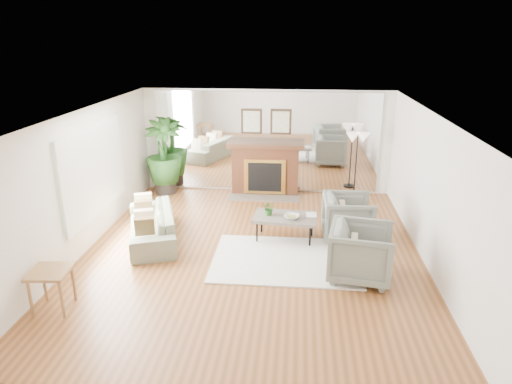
# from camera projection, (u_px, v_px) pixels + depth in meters

# --- Properties ---
(ground) EXTENTS (7.00, 7.00, 0.00)m
(ground) POSITION_uv_depth(u_px,v_px,m) (252.00, 253.00, 8.21)
(ground) COLOR brown
(ground) RESTS_ON ground
(wall_left) EXTENTS (0.02, 7.00, 2.50)m
(wall_left) POSITION_uv_depth(u_px,v_px,m) (83.00, 182.00, 8.06)
(wall_left) COLOR silver
(wall_left) RESTS_ON ground
(wall_right) EXTENTS (0.02, 7.00, 2.50)m
(wall_right) POSITION_uv_depth(u_px,v_px,m) (431.00, 193.00, 7.53)
(wall_right) COLOR silver
(wall_right) RESTS_ON ground
(wall_back) EXTENTS (6.00, 0.02, 2.50)m
(wall_back) POSITION_uv_depth(u_px,v_px,m) (266.00, 142.00, 11.07)
(wall_back) COLOR silver
(wall_back) RESTS_ON ground
(mirror_panel) EXTENTS (5.40, 0.04, 2.40)m
(mirror_panel) POSITION_uv_depth(u_px,v_px,m) (266.00, 142.00, 11.06)
(mirror_panel) COLOR silver
(mirror_panel) RESTS_ON wall_back
(window_panel) EXTENTS (0.04, 2.40, 1.50)m
(window_panel) POSITION_uv_depth(u_px,v_px,m) (94.00, 170.00, 8.40)
(window_panel) COLOR #B2E09E
(window_panel) RESTS_ON wall_left
(fireplace) EXTENTS (1.85, 0.83, 2.05)m
(fireplace) POSITION_uv_depth(u_px,v_px,m) (265.00, 168.00, 11.05)
(fireplace) COLOR brown
(fireplace) RESTS_ON ground
(area_rug) EXTENTS (2.54, 1.82, 0.03)m
(area_rug) POSITION_uv_depth(u_px,v_px,m) (286.00, 260.00, 7.93)
(area_rug) COLOR white
(area_rug) RESTS_ON ground
(coffee_table) EXTENTS (1.25, 0.80, 0.48)m
(coffee_table) POSITION_uv_depth(u_px,v_px,m) (285.00, 218.00, 8.61)
(coffee_table) COLOR #6A5F54
(coffee_table) RESTS_ON ground
(sofa) EXTENTS (1.43, 2.20, 0.60)m
(sofa) POSITION_uv_depth(u_px,v_px,m) (151.00, 225.00, 8.65)
(sofa) COLOR slate
(sofa) RESTS_ON ground
(armchair_back) EXTENTS (0.96, 0.93, 0.85)m
(armchair_back) POSITION_uv_depth(u_px,v_px,m) (348.00, 217.00, 8.69)
(armchair_back) COLOR slate
(armchair_back) RESTS_ON ground
(armchair_front) EXTENTS (1.12, 1.10, 0.90)m
(armchair_front) POSITION_uv_depth(u_px,v_px,m) (361.00, 253.00, 7.23)
(armchair_front) COLOR slate
(armchair_front) RESTS_ON ground
(side_table) EXTENTS (0.58, 0.58, 0.61)m
(side_table) POSITION_uv_depth(u_px,v_px,m) (50.00, 277.00, 6.38)
(side_table) COLOR #9A6C3D
(side_table) RESTS_ON ground
(potted_ficus) EXTENTS (1.11, 1.11, 1.82)m
(potted_ficus) POSITION_uv_depth(u_px,v_px,m) (164.00, 154.00, 11.02)
(potted_ficus) COLOR black
(potted_ficus) RESTS_ON ground
(floor_lamp) EXTENTS (0.53, 0.29, 1.63)m
(floor_lamp) POSITION_uv_depth(u_px,v_px,m) (357.00, 143.00, 10.30)
(floor_lamp) COLOR black
(floor_lamp) RESTS_ON ground
(tabletop_plant) EXTENTS (0.28, 0.25, 0.27)m
(tabletop_plant) POSITION_uv_depth(u_px,v_px,m) (269.00, 208.00, 8.61)
(tabletop_plant) COLOR #346625
(tabletop_plant) RESTS_ON coffee_table
(fruit_bowl) EXTENTS (0.33, 0.33, 0.07)m
(fruit_bowl) POSITION_uv_depth(u_px,v_px,m) (292.00, 217.00, 8.48)
(fruit_bowl) COLOR #9A6C3D
(fruit_bowl) RESTS_ON coffee_table
(book) EXTENTS (0.20, 0.27, 0.02)m
(book) POSITION_uv_depth(u_px,v_px,m) (306.00, 215.00, 8.63)
(book) COLOR #9A6C3D
(book) RESTS_ON coffee_table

